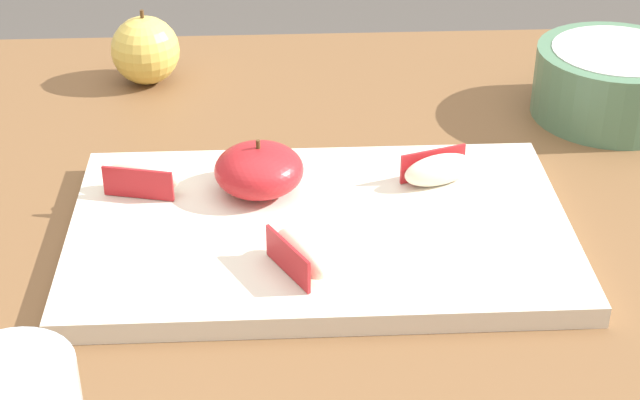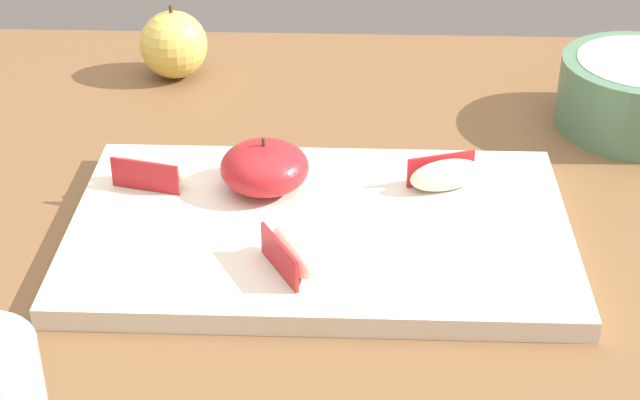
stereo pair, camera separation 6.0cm
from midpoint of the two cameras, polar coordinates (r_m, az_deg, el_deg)
name	(u,v)px [view 1 (the left image)]	position (r m, az deg, el deg)	size (l,w,h in m)	color
dining_table	(256,357)	(0.87, -5.60, -8.77)	(1.24, 0.91, 0.76)	brown
cutting_board	(320,231)	(0.81, -2.12, -1.78)	(0.39, 0.25, 0.02)	beige
apple_half_skin_up	(259,170)	(0.84, -5.47, 1.64)	(0.07, 0.07, 0.05)	#B21E23
apple_wedge_left	(438,169)	(0.86, 4.61, 1.68)	(0.07, 0.04, 0.03)	#F4EACC
apple_wedge_near_knife	(300,254)	(0.75, -3.44, -3.08)	(0.05, 0.06, 0.03)	#F4EACC
apple_wedge_right	(142,177)	(0.86, -11.86, 1.20)	(0.07, 0.04, 0.03)	#F4EACC
whole_apple_golden	(145,50)	(1.09, -11.28, 8.16)	(0.07, 0.07, 0.08)	#DBBC51
ceramic_fruit_bowl	(614,81)	(1.03, 14.42, 6.40)	(0.15, 0.15, 0.07)	#4C7556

